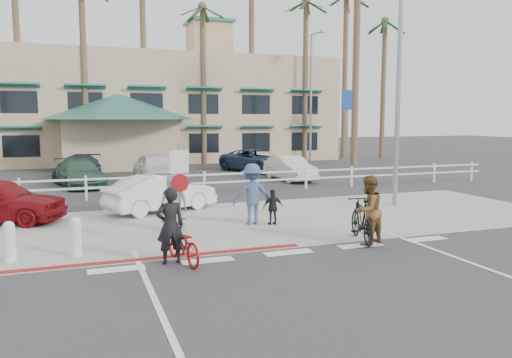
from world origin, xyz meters
name	(u,v)px	position (x,y,z in m)	size (l,w,h in m)	color
ground	(299,260)	(0.00, 0.00, 0.00)	(140.00, 140.00, 0.00)	#333335
bike_path	(342,287)	(0.00, -2.00, 0.00)	(12.00, 16.00, 0.01)	#333335
sidewalk_plaza	(239,222)	(0.00, 4.50, 0.01)	(22.00, 7.00, 0.01)	gray
cross_street	(207,202)	(0.00, 8.50, 0.00)	(40.00, 5.00, 0.01)	#333335
parking_lot	(166,176)	(0.00, 18.00, 0.00)	(50.00, 16.00, 0.01)	#333335
curb_red	(159,258)	(-3.00, 1.20, 0.01)	(7.00, 0.25, 0.02)	maroon
rail_fence	(207,183)	(0.50, 10.50, 0.50)	(29.40, 0.16, 1.00)	silver
building	(161,89)	(2.00, 31.00, 5.65)	(28.00, 16.00, 11.30)	#C7AE88
sign_post	(180,189)	(-2.30, 2.20, 1.45)	(0.50, 0.10, 2.90)	gray
bollard_0	(76,237)	(-4.80, 2.00, 0.47)	(0.26, 0.26, 0.95)	silver
bollard_1	(9,242)	(-6.20, 2.00, 0.47)	(0.26, 0.26, 0.95)	silver
streetlight_0	(399,84)	(6.50, 5.50, 4.50)	(0.60, 2.00, 9.00)	gray
streetlight_1	(311,99)	(12.00, 24.00, 4.75)	(0.60, 2.00, 9.50)	gray
info_sign	(347,125)	(14.00, 22.00, 2.80)	(1.20, 0.16, 5.60)	navy
palm_2	(17,44)	(-8.00, 26.00, 8.00)	(4.00, 4.00, 16.00)	#143516
palm_3	(84,61)	(-4.00, 25.00, 7.00)	(4.00, 4.00, 14.00)	#143516
palm_4	(144,58)	(0.00, 26.00, 7.50)	(4.00, 4.00, 15.00)	#143516
palm_5	(203,73)	(4.00, 25.00, 6.50)	(4.00, 4.00, 13.00)	#143516
palm_6	(252,48)	(8.00, 26.00, 8.50)	(4.00, 4.00, 17.00)	#143516
palm_7	(305,69)	(12.00, 25.00, 7.00)	(4.00, 4.00, 14.00)	#143516
palm_8	(345,66)	(16.00, 26.00, 7.50)	(4.00, 4.00, 15.00)	#143516
palm_9	(383,79)	(19.00, 25.00, 6.50)	(4.00, 4.00, 13.00)	#143516
palm_11	(356,54)	(11.00, 16.00, 7.00)	(4.00, 4.00, 14.00)	#143516
bike_red	(182,243)	(-2.57, 0.67, 0.46)	(0.61, 1.74, 0.91)	maroon
rider_red	(170,226)	(-2.82, 0.70, 0.86)	(0.63, 0.41, 1.73)	black
bike_black	(362,220)	(2.26, 1.00, 0.58)	(0.55, 1.94, 1.17)	black
rider_black	(368,210)	(2.26, 0.70, 0.90)	(0.87, 0.68, 1.79)	brown
pedestrian_a	(252,194)	(0.29, 4.03, 0.93)	(1.21, 0.69, 1.87)	#3E4F79
pedestrian_child	(273,207)	(0.85, 3.74, 0.55)	(0.64, 0.27, 1.10)	black
pedestrian_b	(174,203)	(-2.13, 3.97, 0.82)	(0.81, 0.52, 1.65)	slate
car_white_sedan	(161,193)	(-1.98, 7.18, 0.65)	(1.37, 3.92, 1.29)	white
lot_car_1	(80,173)	(-4.60, 15.00, 0.65)	(1.81, 4.45, 1.29)	#2E5240
lot_car_2	(157,168)	(-0.97, 14.77, 0.78)	(1.83, 4.56, 1.55)	silver
lot_car_3	(290,168)	(5.85, 13.81, 0.64)	(1.37, 3.91, 1.29)	silver
lot_car_4	(78,167)	(-4.64, 18.26, 0.63)	(1.76, 4.34, 1.26)	#192A4C
lot_car_5	(256,160)	(5.70, 18.65, 0.69)	(2.29, 4.96, 1.38)	navy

